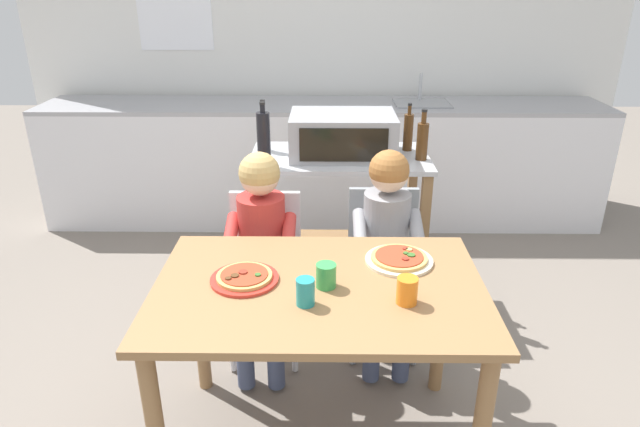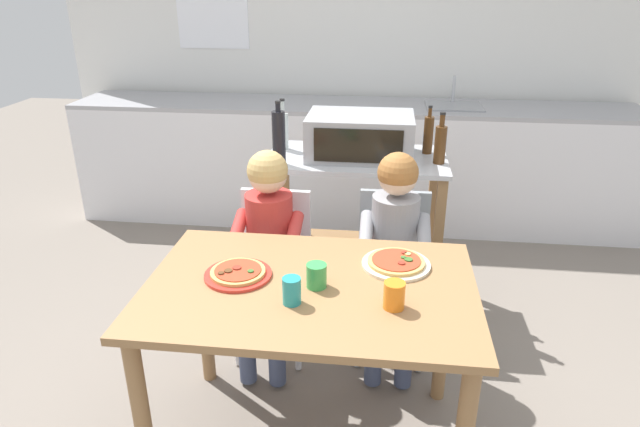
{
  "view_description": "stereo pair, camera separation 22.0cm",
  "coord_description": "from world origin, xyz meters",
  "views": [
    {
      "loc": [
        0.02,
        -1.72,
        1.78
      ],
      "look_at": [
        0.0,
        0.3,
        0.9
      ],
      "focal_mm": 30.94,
      "sensor_mm": 36.0,
      "label": 1
    },
    {
      "loc": [
        0.24,
        -1.71,
        1.78
      ],
      "look_at": [
        0.0,
        0.3,
        0.9
      ],
      "focal_mm": 30.94,
      "sensor_mm": 36.0,
      "label": 2
    }
  ],
  "objects": [
    {
      "name": "kitchen_island_cart",
      "position": [
        0.1,
        1.15,
        0.58
      ],
      "size": [
        0.97,
        0.54,
        0.88
      ],
      "color": "#B7BABF",
      "rests_on": "ground"
    },
    {
      "name": "bottle_squat_spirits",
      "position": [
        -0.32,
        1.24,
        0.99
      ],
      "size": [
        0.06,
        0.06,
        0.28
      ],
      "color": "#ADB7B2",
      "rests_on": "kitchen_island_cart"
    },
    {
      "name": "pizza_plate_red_rimmed",
      "position": [
        -0.27,
        0.03,
        0.76
      ],
      "size": [
        0.25,
        0.25,
        0.03
      ],
      "color": "red",
      "rests_on": "dining_table"
    },
    {
      "name": "bottle_dark_olive_oil",
      "position": [
        -0.29,
        0.97,
        1.02
      ],
      "size": [
        0.07,
        0.07,
        0.33
      ],
      "color": "black",
      "rests_on": "kitchen_island_cart"
    },
    {
      "name": "drinking_cup_teal",
      "position": [
        -0.04,
        -0.13,
        0.8
      ],
      "size": [
        0.06,
        0.06,
        0.1
      ],
      "primitive_type": "cylinder",
      "color": "teal",
      "rests_on": "dining_table"
    },
    {
      "name": "drinking_cup_green",
      "position": [
        0.03,
        -0.01,
        0.8
      ],
      "size": [
        0.07,
        0.07,
        0.09
      ],
      "primitive_type": "cylinder",
      "color": "green",
      "rests_on": "dining_table"
    },
    {
      "name": "child_in_grey_shirt",
      "position": [
        0.31,
        0.59,
        0.67
      ],
      "size": [
        0.32,
        0.42,
        1.04
      ],
      "color": "#424C6B",
      "rests_on": "ground"
    },
    {
      "name": "drinking_cup_orange",
      "position": [
        0.3,
        -0.12,
        0.8
      ],
      "size": [
        0.07,
        0.07,
        0.1
      ],
      "primitive_type": "cylinder",
      "color": "orange",
      "rests_on": "dining_table"
    },
    {
      "name": "kitchen_counter",
      "position": [
        0.0,
        2.32,
        0.46
      ],
      "size": [
        4.16,
        0.6,
        1.11
      ],
      "color": "silver",
      "rests_on": "ground"
    },
    {
      "name": "bottle_brown_beer",
      "position": [
        0.53,
        1.09,
        0.99
      ],
      "size": [
        0.06,
        0.06,
        0.27
      ],
      "color": "#4C2D14",
      "rests_on": "kitchen_island_cart"
    },
    {
      "name": "child_in_red_shirt",
      "position": [
        -0.27,
        0.53,
        0.67
      ],
      "size": [
        0.32,
        0.42,
        1.05
      ],
      "color": "#424C6B",
      "rests_on": "ground"
    },
    {
      "name": "back_wall_tiled",
      "position": [
        -0.0,
        2.73,
        1.35
      ],
      "size": [
        4.62,
        0.14,
        2.7
      ],
      "color": "white",
      "rests_on": "ground"
    },
    {
      "name": "ground_plane",
      "position": [
        0.0,
        1.07,
        0.0
      ],
      "size": [
        10.7,
        10.7,
        0.0
      ],
      "primitive_type": "plane",
      "color": "slate"
    },
    {
      "name": "toaster_oven",
      "position": [
        0.11,
        1.16,
        0.99
      ],
      "size": [
        0.56,
        0.4,
        0.23
      ],
      "color": "#999BA0",
      "rests_on": "kitchen_island_cart"
    },
    {
      "name": "dining_table",
      "position": [
        0.0,
        0.0,
        0.64
      ],
      "size": [
        1.2,
        0.79,
        0.75
      ],
      "color": "olive",
      "rests_on": "ground"
    },
    {
      "name": "dining_chair_right",
      "position": [
        0.31,
        0.71,
        0.48
      ],
      "size": [
        0.36,
        0.36,
        0.81
      ],
      "color": "gray",
      "rests_on": "ground"
    },
    {
      "name": "bottle_clear_vinegar",
      "position": [
        0.48,
        1.26,
        0.99
      ],
      "size": [
        0.05,
        0.05,
        0.26
      ],
      "color": "#4C2D14",
      "rests_on": "kitchen_island_cart"
    },
    {
      "name": "dining_chair_left",
      "position": [
        -0.27,
        0.65,
        0.48
      ],
      "size": [
        0.36,
        0.36,
        0.81
      ],
      "color": "silver",
      "rests_on": "ground"
    },
    {
      "name": "pizza_plate_cream",
      "position": [
        0.31,
        0.18,
        0.77
      ],
      "size": [
        0.26,
        0.26,
        0.03
      ],
      "color": "beige",
      "rests_on": "dining_table"
    }
  ]
}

